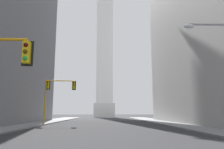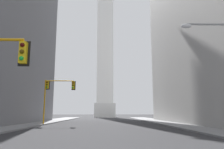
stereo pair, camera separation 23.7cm
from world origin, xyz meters
TOP-DOWN VIEW (x-y plane):
  - sidewalk_left at (-10.58, 27.56)m, footprint 5.00×91.87m
  - sidewalk_right at (10.58, 27.56)m, footprint 5.00×91.87m
  - obelisk at (0.00, 76.56)m, footprint 7.23×7.23m
  - traffic_light_mid_left at (-7.02, 30.40)m, footprint 4.52×0.53m

SIDE VIEW (x-z plane):
  - sidewalk_left at x=-10.58m, z-range 0.00..0.15m
  - sidewalk_right at x=10.58m, z-range 0.00..0.15m
  - traffic_light_mid_left at x=-7.02m, z-range 1.64..8.00m
  - obelisk at x=0.00m, z-range -1.20..59.29m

